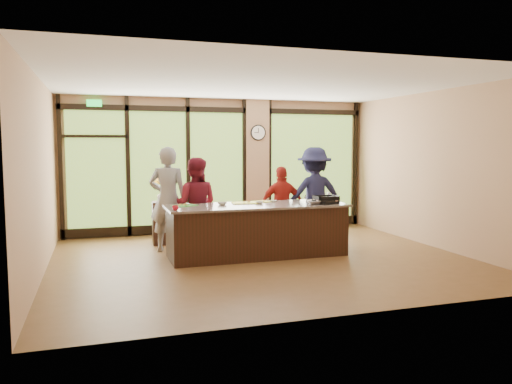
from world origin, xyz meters
TOP-DOWN VIEW (x-y plane):
  - floor at (0.00, 0.00)m, footprint 7.00×7.00m
  - ceiling at (0.00, 0.00)m, footprint 7.00×7.00m
  - back_wall at (0.00, 3.00)m, footprint 7.00×0.00m
  - left_wall at (-3.50, 0.00)m, footprint 0.00×6.00m
  - right_wall at (3.50, 0.00)m, footprint 0.00×6.00m
  - window_wall at (0.16, 2.95)m, footprint 6.90×0.12m
  - island_base at (0.00, 0.30)m, footprint 3.10×1.00m
  - countertop at (0.00, 0.30)m, footprint 3.20×1.10m
  - wall_clock at (0.85, 2.87)m, footprint 0.36×0.04m
  - cook_left at (-1.45, 1.16)m, footprint 0.82×0.67m
  - cook_midleft at (-0.97, 1.03)m, footprint 1.02×0.92m
  - cook_midright at (0.77, 1.09)m, footprint 0.95×0.47m
  - cook_right at (1.45, 1.07)m, footprint 1.30×0.82m
  - roasting_pan at (1.22, 0.06)m, footprint 0.50×0.45m
  - mixing_bowl at (0.99, 0.03)m, footprint 0.34×0.34m
  - cutting_board_left at (-1.26, 0.49)m, footprint 0.47×0.41m
  - cutting_board_center at (-0.16, 0.56)m, footprint 0.48×0.39m
  - cutting_board_right at (0.16, 0.65)m, footprint 0.45×0.40m
  - prep_bowl_near at (-0.60, 0.43)m, footprint 0.18×0.18m
  - prep_bowl_mid at (0.08, 0.40)m, footprint 0.15×0.15m
  - prep_bowl_far at (0.41, 0.59)m, footprint 0.13×0.13m
  - red_ramekin at (-1.50, -0.07)m, footprint 0.13×0.13m
  - flower_stand at (-1.45, 1.89)m, footprint 0.44×0.44m
  - flower_vase at (-1.45, 1.89)m, footprint 0.29×0.29m
  - bar_cart at (2.09, 2.14)m, footprint 0.74×0.56m

SIDE VIEW (x-z plane):
  - floor at x=0.00m, z-range 0.00..0.00m
  - flower_stand at x=-1.45m, z-range 0.00..0.85m
  - island_base at x=0.00m, z-range 0.00..0.88m
  - bar_cart at x=2.09m, z-range 0.09..0.99m
  - cook_midright at x=0.77m, z-range 0.00..1.55m
  - cook_midleft at x=-0.97m, z-range 0.00..1.74m
  - countertop at x=0.00m, z-range 0.88..0.92m
  - cutting_board_right at x=0.16m, z-range 0.92..0.93m
  - cutting_board_left at x=-1.26m, z-range 0.92..0.93m
  - cutting_board_center at x=-0.16m, z-range 0.92..0.93m
  - prep_bowl_far at x=0.41m, z-range 0.92..0.95m
  - prep_bowl_mid at x=0.08m, z-range 0.92..0.96m
  - prep_bowl_near at x=-0.60m, z-range 0.92..0.97m
  - mixing_bowl at x=0.99m, z-range 0.92..0.99m
  - roasting_pan at x=1.22m, z-range 0.92..0.99m
  - red_ramekin at x=-1.50m, z-range 0.92..1.00m
  - cook_right at x=1.45m, z-range 0.00..1.93m
  - flower_vase at x=-1.45m, z-range 0.85..1.09m
  - cook_left at x=-1.45m, z-range 0.00..1.95m
  - window_wall at x=0.16m, z-range -0.11..2.89m
  - back_wall at x=0.00m, z-range -2.00..5.00m
  - left_wall at x=-3.50m, z-range -1.50..4.50m
  - right_wall at x=3.50m, z-range -1.50..4.50m
  - wall_clock at x=0.85m, z-range 2.07..2.43m
  - ceiling at x=0.00m, z-range 3.00..3.00m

